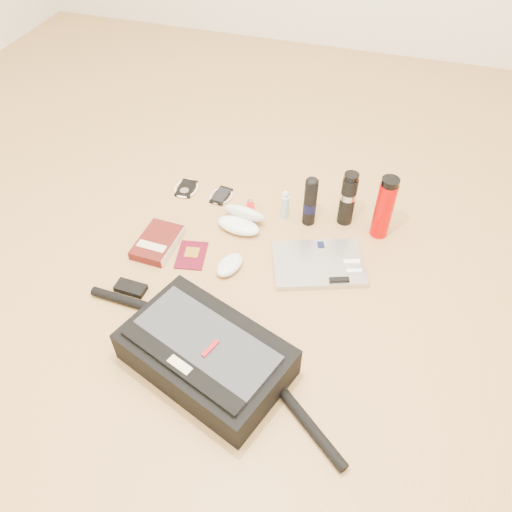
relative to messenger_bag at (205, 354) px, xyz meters
name	(u,v)px	position (x,y,z in m)	size (l,w,h in m)	color
ground	(247,293)	(0.03, 0.30, -0.06)	(4.00, 4.00, 0.00)	tan
messenger_bag	(205,354)	(0.00, 0.00, 0.00)	(0.93, 0.45, 0.14)	black
laptop	(319,264)	(0.24, 0.50, -0.05)	(0.38, 0.32, 0.03)	#B2B2B5
book	(158,242)	(-0.36, 0.42, -0.04)	(0.14, 0.21, 0.04)	#49100E
passport	(191,255)	(-0.22, 0.41, -0.06)	(0.13, 0.16, 0.01)	#510718
mouse	(230,265)	(-0.06, 0.39, -0.04)	(0.11, 0.14, 0.04)	silver
sunglasses_case	(241,220)	(-0.09, 0.62, -0.03)	(0.19, 0.16, 0.10)	white
ipod	(186,188)	(-0.38, 0.76, -0.06)	(0.10, 0.11, 0.01)	black
phone	(221,196)	(-0.23, 0.76, -0.06)	(0.10, 0.12, 0.01)	black
inhaler	(251,209)	(-0.08, 0.71, -0.05)	(0.06, 0.10, 0.03)	red
spray_bottle	(285,206)	(0.05, 0.72, -0.01)	(0.04, 0.04, 0.12)	#9CC6DA
aerosol_can	(310,201)	(0.15, 0.72, 0.04)	(0.07, 0.07, 0.21)	black
thermos_black	(348,199)	(0.28, 0.76, 0.05)	(0.07, 0.07, 0.23)	black
thermos_red	(384,208)	(0.42, 0.73, 0.07)	(0.08, 0.08, 0.26)	#C50100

